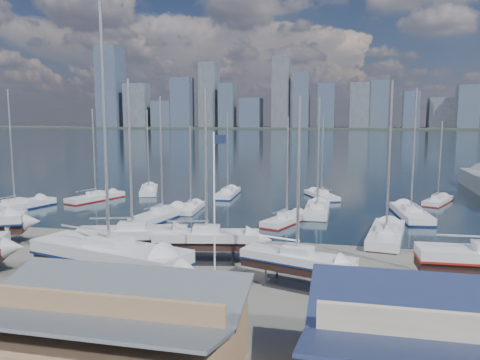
# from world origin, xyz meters

# --- Properties ---
(ground) EXTENTS (1400.00, 1400.00, 0.00)m
(ground) POSITION_xyz_m (0.00, -10.00, 0.00)
(ground) COLOR #605E59
(ground) RESTS_ON ground
(water) EXTENTS (1400.00, 600.00, 0.40)m
(water) POSITION_xyz_m (0.00, 300.00, -0.15)
(water) COLOR #182D39
(water) RESTS_ON ground
(far_shore) EXTENTS (1400.00, 80.00, 2.20)m
(far_shore) POSITION_xyz_m (0.00, 560.00, 1.10)
(far_shore) COLOR #2D332D
(far_shore) RESTS_ON ground
(skyline) EXTENTS (639.14, 43.80, 107.69)m
(skyline) POSITION_xyz_m (-7.83, 553.76, 39.09)
(skyline) COLOR #475166
(skyline) RESTS_ON far_shore
(shed_grey) EXTENTS (12.60, 8.40, 4.17)m
(shed_grey) POSITION_xyz_m (0.00, -26.00, 2.15)
(shed_grey) COLOR #8C6B4C
(shed_grey) RESTS_ON ground
(sailboat_cradle_2) EXTENTS (9.55, 5.10, 15.09)m
(sailboat_cradle_2) POSITION_xyz_m (-6.84, -8.41, 2.03)
(sailboat_cradle_2) COLOR #2D2D33
(sailboat_cradle_2) RESTS_ON ground
(sailboat_cradle_3) EXTENTS (12.69, 6.51, 19.47)m
(sailboat_cradle_3) POSITION_xyz_m (-5.34, -15.17, 2.25)
(sailboat_cradle_3) COLOR #2D2D33
(sailboat_cradle_3) RESTS_ON ground
(sailboat_cradle_4) EXTENTS (8.99, 4.06, 14.32)m
(sailboat_cradle_4) POSITION_xyz_m (-0.47, -7.87, 1.99)
(sailboat_cradle_4) COLOR #2D2D33
(sailboat_cradle_4) RESTS_ON ground
(sailboat_cradle_5) EXTENTS (8.44, 4.72, 13.36)m
(sailboat_cradle_5) POSITION_xyz_m (7.47, -12.18, 1.94)
(sailboat_cradle_5) COLOR #2D2D33
(sailboat_cradle_5) RESTS_ON ground
(sailboat_moored_0) EXTENTS (5.67, 11.38, 16.38)m
(sailboat_moored_0) POSITION_xyz_m (-31.44, 8.06, 0.31)
(sailboat_moored_0) COLOR black
(sailboat_moored_0) RESTS_ON water
(sailboat_moored_1) EXTENTS (5.45, 9.65, 13.92)m
(sailboat_moored_1) POSITION_xyz_m (-25.00, 17.13, 0.31)
(sailboat_moored_1) COLOR black
(sailboat_moored_1) RESTS_ON water
(sailboat_moored_2) EXTENTS (5.76, 9.52, 13.91)m
(sailboat_moored_2) POSITION_xyz_m (-20.22, 25.28, 0.32)
(sailboat_moored_2) COLOR black
(sailboat_moored_2) RESTS_ON water
(sailboat_moored_3) EXTENTS (4.54, 10.47, 15.15)m
(sailboat_moored_3) POSITION_xyz_m (-10.66, 7.51, 0.31)
(sailboat_moored_3) COLOR black
(sailboat_moored_3) RESTS_ON water
(sailboat_moored_4) EXTENTS (2.66, 7.71, 11.45)m
(sailboat_moored_4) POSITION_xyz_m (-8.79, 12.67, 0.33)
(sailboat_moored_4) COLOR black
(sailboat_moored_4) RESTS_ON water
(sailboat_moored_5) EXTENTS (3.01, 9.19, 13.55)m
(sailboat_moored_5) POSITION_xyz_m (-7.08, 25.13, 0.31)
(sailboat_moored_5) COLOR black
(sailboat_moored_5) RESTS_ON water
(sailboat_moored_6) EXTENTS (5.19, 8.75, 12.64)m
(sailboat_moored_6) POSITION_xyz_m (4.18, 8.33, 0.31)
(sailboat_moored_6) COLOR black
(sailboat_moored_6) RESTS_ON water
(sailboat_moored_7) EXTENTS (2.85, 10.13, 15.30)m
(sailboat_moored_7) POSITION_xyz_m (7.26, 14.47, 0.32)
(sailboat_moored_7) COLOR black
(sailboat_moored_7) RESTS_ON water
(sailboat_moored_8) EXTENTS (5.90, 8.59, 12.60)m
(sailboat_moored_8) POSITION_xyz_m (7.17, 26.55, 0.31)
(sailboat_moored_8) COLOR black
(sailboat_moored_8) RESTS_ON water
(sailboat_moored_9) EXTENTS (4.61, 11.08, 16.23)m
(sailboat_moored_9) POSITION_xyz_m (14.71, 3.14, 0.32)
(sailboat_moored_9) COLOR black
(sailboat_moored_9) RESTS_ON water
(sailboat_moored_10) EXTENTS (4.17, 11.09, 16.19)m
(sailboat_moored_10) POSITION_xyz_m (18.45, 14.62, 0.31)
(sailboat_moored_10) COLOR black
(sailboat_moored_10) RESTS_ON water
(sailboat_moored_11) EXTENTS (5.41, 8.30, 12.10)m
(sailboat_moored_11) POSITION_xyz_m (23.44, 25.49, 0.31)
(sailboat_moored_11) COLOR black
(sailboat_moored_11) RESTS_ON water
(car_b) EXTENTS (4.13, 1.48, 1.36)m
(car_b) POSITION_xyz_m (-8.17, -18.65, 0.68)
(car_b) COLOR gray
(car_b) RESTS_ON ground
(car_c) EXTENTS (2.87, 5.74, 1.56)m
(car_c) POSITION_xyz_m (0.79, -19.17, 0.78)
(car_c) COLOR gray
(car_c) RESTS_ON ground
(car_d) EXTENTS (2.72, 4.66, 1.27)m
(car_d) POSITION_xyz_m (10.52, -21.01, 0.63)
(car_d) COLOR gray
(car_d) RESTS_ON ground
(flagpole) EXTENTS (0.97, 0.12, 10.90)m
(flagpole) POSITION_xyz_m (1.29, -11.38, 6.21)
(flagpole) COLOR white
(flagpole) RESTS_ON ground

